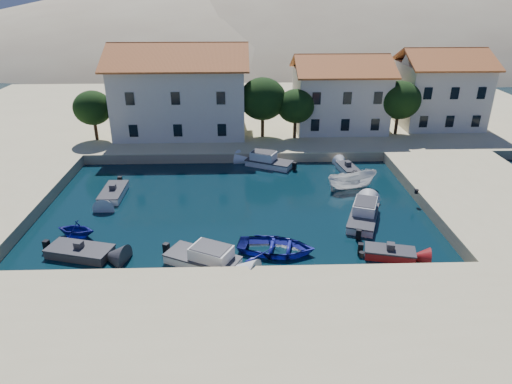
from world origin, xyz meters
TOP-DOWN VIEW (x-y plane):
  - ground at (0.00, 0.00)m, footprint 400.00×400.00m
  - quay_south at (0.00, -6.00)m, footprint 52.00×12.00m
  - quay_east at (20.50, 10.00)m, footprint 11.00×20.00m
  - quay_north at (2.00, 38.00)m, footprint 80.00×36.00m
  - hills at (20.64, 123.62)m, footprint 254.00×176.00m
  - building_left at (-6.00, 28.00)m, footprint 14.70×9.45m
  - building_mid at (12.00, 29.00)m, footprint 10.50×8.40m
  - building_right at (24.00, 30.00)m, footprint 9.45×8.40m
  - trees at (4.51, 25.46)m, footprint 37.30×5.30m
  - bollards at (2.80, 3.87)m, footprint 29.36×9.56m
  - motorboat_grey_sw at (-10.06, 3.10)m, footprint 4.60×2.93m
  - cabin_cruiser_south at (-1.90, 1.84)m, footprint 5.18×3.99m
  - rowboat_south at (2.90, 3.13)m, footprint 5.79×4.64m
  - motorboat_red_se at (10.28, 2.23)m, footprint 3.46×2.16m
  - cabin_cruiser_east at (9.76, 7.18)m, footprint 3.49×5.14m
  - boat_east at (10.26, 13.31)m, footprint 4.73×2.58m
  - motorboat_white_ne at (10.76, 17.24)m, footprint 1.92×3.22m
  - rowboat_west at (-11.14, 5.72)m, footprint 3.16×2.88m
  - motorboat_white_west at (-10.21, 12.47)m, footprint 1.78×4.00m
  - cabin_cruiser_north at (3.37, 19.00)m, footprint 4.87×3.70m

SIDE VIEW (x-z plane):
  - hills at x=20.64m, z-range -72.90..26.10m
  - ground at x=0.00m, z-range 0.00..0.00m
  - rowboat_south at x=2.90m, z-range -0.53..0.53m
  - boat_east at x=10.26m, z-range -0.86..0.86m
  - rowboat_west at x=-11.14m, z-range -0.72..0.72m
  - motorboat_grey_sw at x=-10.06m, z-range -0.33..0.92m
  - motorboat_white_west at x=-10.21m, z-range -0.33..0.92m
  - motorboat_red_se at x=10.28m, z-range -0.33..0.92m
  - motorboat_white_ne at x=10.76m, z-range -0.33..0.92m
  - cabin_cruiser_south at x=-1.90m, z-range -0.32..1.28m
  - cabin_cruiser_north at x=3.37m, z-range -0.32..1.28m
  - cabin_cruiser_east at x=9.76m, z-range -0.32..1.28m
  - quay_south at x=0.00m, z-range 0.00..1.00m
  - quay_east at x=20.50m, z-range 0.00..1.00m
  - quay_north at x=2.00m, z-range 0.00..1.00m
  - bollards at x=2.80m, z-range 1.00..1.30m
  - trees at x=4.51m, z-range 1.61..8.06m
  - building_mid at x=12.00m, z-range 1.07..9.37m
  - building_right at x=24.00m, z-range 1.07..9.87m
  - building_left at x=-6.00m, z-range 1.09..10.79m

